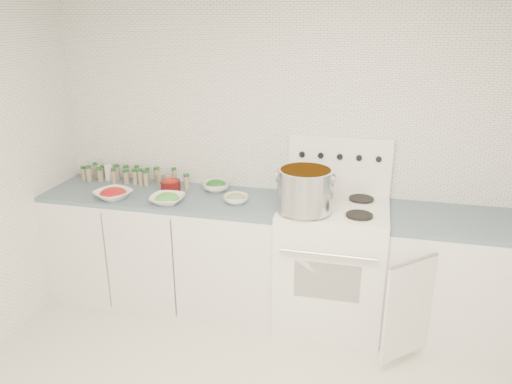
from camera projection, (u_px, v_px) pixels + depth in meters
name	position (u px, v px, depth m)	size (l,w,h in m)	color
room_walls	(217.00, 162.00, 2.35)	(3.54, 3.04, 2.52)	white
counter_left	(168.00, 247.00, 4.00)	(1.85, 0.62, 0.90)	white
stove	(331.00, 260.00, 3.69)	(0.76, 0.70, 1.36)	white
counter_right	(448.00, 278.00, 3.53)	(0.89, 0.90, 0.90)	white
stock_pot	(305.00, 188.00, 3.37)	(0.40, 0.38, 0.29)	silver
bowl_tomato	(113.00, 194.00, 3.74)	(0.34, 0.34, 0.09)	white
bowl_snowpea	(167.00, 199.00, 3.65)	(0.25, 0.25, 0.08)	white
bowl_broccoli	(216.00, 186.00, 3.91)	(0.22, 0.22, 0.09)	white
bowl_zucchini	(236.00, 198.00, 3.66)	(0.23, 0.23, 0.07)	white
bowl_pepper	(171.00, 184.00, 3.92)	(0.16, 0.16, 0.10)	#4E0D0E
salt_canister	(108.00, 172.00, 4.15)	(0.06, 0.06, 0.13)	white
tin_can	(161.00, 179.00, 4.04)	(0.07, 0.07, 0.09)	#B3AD97
spice_cluster	(128.00, 175.00, 4.09)	(0.96, 0.16, 0.14)	gray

